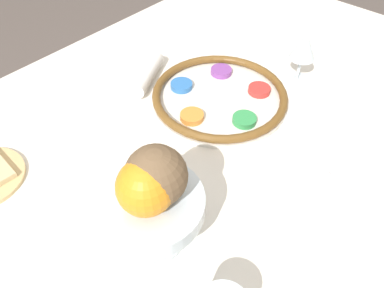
{
  "coord_description": "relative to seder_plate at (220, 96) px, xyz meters",
  "views": [
    {
      "loc": [
        0.5,
        0.42,
        1.36
      ],
      "look_at": [
        0.1,
        0.06,
        0.82
      ],
      "focal_mm": 35.0,
      "sensor_mm": 36.0,
      "label": 1
    }
  ],
  "objects": [
    {
      "name": "seder_plate",
      "position": [
        0.0,
        0.0,
        0.0
      ],
      "size": [
        0.33,
        0.33,
        0.03
      ],
      "color": "silver",
      "rests_on": "dining_table"
    },
    {
      "name": "fork_right",
      "position": [
        0.05,
        0.28,
        -0.01
      ],
      "size": [
        0.06,
        0.18,
        0.01
      ],
      "color": "silver",
      "rests_on": "dining_table"
    },
    {
      "name": "fruit_stand",
      "position": [
        0.37,
        0.15,
        0.07
      ],
      "size": [
        0.18,
        0.18,
        0.11
      ],
      "color": "silver",
      "rests_on": "dining_table"
    },
    {
      "name": "coconut",
      "position": [
        0.36,
        0.15,
        0.14
      ],
      "size": [
        0.1,
        0.1,
        0.1
      ],
      "color": "brown",
      "rests_on": "fruit_stand"
    },
    {
      "name": "fork_left",
      "position": [
        0.02,
        0.28,
        -0.01
      ],
      "size": [
        0.06,
        0.18,
        0.01
      ],
      "color": "silver",
      "rests_on": "dining_table"
    },
    {
      "name": "wine_glass",
      "position": [
        -0.2,
        0.1,
        0.08
      ],
      "size": [
        0.06,
        0.06,
        0.14
      ],
      "color": "silver",
      "rests_on": "dining_table"
    },
    {
      "name": "ground_plane",
      "position": [
        0.09,
        0.01,
        -0.79
      ],
      "size": [
        8.0,
        8.0,
        0.0
      ],
      "primitive_type": "plane",
      "color": "#564C47"
    },
    {
      "name": "dining_table",
      "position": [
        0.09,
        0.01,
        -0.4
      ],
      "size": [
        1.59,
        1.01,
        0.78
      ],
      "color": "silver",
      "rests_on": "ground_plane"
    },
    {
      "name": "napkin_roll",
      "position": [
        0.06,
        -0.19,
        0.01
      ],
      "size": [
        0.16,
        0.11,
        0.04
      ],
      "color": "white",
      "rests_on": "dining_table"
    },
    {
      "name": "orange_fruit",
      "position": [
        0.38,
        0.16,
        0.14
      ],
      "size": [
        0.09,
        0.09,
        0.09
      ],
      "color": "orange",
      "rests_on": "fruit_stand"
    }
  ]
}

